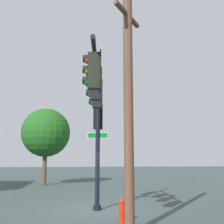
% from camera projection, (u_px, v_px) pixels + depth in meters
% --- Properties ---
extents(ground_plane, '(120.00, 120.00, 0.00)m').
position_uv_depth(ground_plane, '(97.00, 210.00, 11.94)').
color(ground_plane, '#3C4948').
extents(signal_pole_assembly, '(6.07, 1.25, 6.46)m').
position_uv_depth(signal_pole_assembly, '(96.00, 105.00, 10.97)').
color(signal_pole_assembly, black).
rests_on(signal_pole_assembly, ground_plane).
extents(utility_pole, '(1.55, 1.11, 7.62)m').
position_uv_depth(utility_pole, '(128.00, 105.00, 8.71)').
color(utility_pole, brown).
rests_on(utility_pole, ground_plane).
extents(fire_hydrant, '(0.33, 0.24, 0.83)m').
position_uv_depth(fire_hydrant, '(122.00, 210.00, 9.70)').
color(fire_hydrant, red).
rests_on(fire_hydrant, ground_plane).
extents(tree_mid, '(4.19, 4.19, 6.53)m').
position_uv_depth(tree_mid, '(46.00, 133.00, 23.71)').
color(tree_mid, brown).
rests_on(tree_mid, ground_plane).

